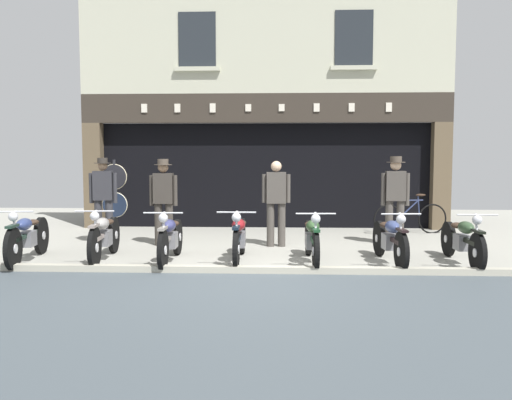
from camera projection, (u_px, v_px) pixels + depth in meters
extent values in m
cube|color=#98968C|center=(265.00, 231.00, 13.07)|extent=(21.00, 10.00, 0.08)
cube|color=#AEA997|center=(255.00, 272.00, 8.17)|extent=(21.00, 0.16, 0.18)
cube|color=black|center=(267.00, 173.00, 15.25)|extent=(8.28, 4.00, 2.60)
cube|color=brown|center=(94.00, 176.00, 13.33)|extent=(0.44, 0.36, 2.60)
cube|color=brown|center=(440.00, 176.00, 12.95)|extent=(0.44, 0.36, 2.60)
cube|color=#23282D|center=(265.00, 170.00, 13.50)|extent=(7.92, 0.03, 2.18)
cube|color=#332B24|center=(265.00, 108.00, 12.94)|extent=(9.00, 0.24, 0.70)
cube|color=silver|center=(144.00, 108.00, 12.94)|extent=(0.14, 0.03, 0.21)
cube|color=silver|center=(177.00, 108.00, 12.90)|extent=(0.14, 0.03, 0.21)
cube|color=silver|center=(213.00, 108.00, 12.86)|extent=(0.14, 0.03, 0.22)
cube|color=silver|center=(248.00, 108.00, 12.83)|extent=(0.14, 0.03, 0.17)
cube|color=silver|center=(282.00, 108.00, 12.79)|extent=(0.14, 0.03, 0.17)
cube|color=silver|center=(317.00, 108.00, 12.75)|extent=(0.14, 0.03, 0.20)
cube|color=silver|center=(352.00, 107.00, 12.72)|extent=(0.14, 0.03, 0.20)
cube|color=silver|center=(389.00, 107.00, 12.68)|extent=(0.14, 0.03, 0.22)
cube|color=#B9B9A0|center=(265.00, 41.00, 12.89)|extent=(9.00, 0.40, 2.55)
cube|color=#23282D|center=(197.00, 40.00, 12.75)|extent=(0.90, 0.02, 1.30)
cube|color=#B9B9A0|center=(197.00, 69.00, 12.77)|extent=(1.10, 0.12, 0.10)
cube|color=#23282D|center=(354.00, 38.00, 12.58)|extent=(0.90, 0.02, 1.30)
cube|color=#B9B9A0|center=(354.00, 68.00, 12.60)|extent=(1.10, 0.12, 0.10)
cylinder|color=black|center=(13.00, 249.00, 8.33)|extent=(0.16, 0.68, 0.67)
cylinder|color=silver|center=(13.00, 249.00, 8.33)|extent=(0.12, 0.16, 0.15)
cylinder|color=black|center=(41.00, 235.00, 9.73)|extent=(0.17, 0.68, 0.67)
cylinder|color=silver|center=(41.00, 235.00, 9.73)|extent=(0.13, 0.16, 0.15)
cube|color=#1D3126|center=(28.00, 235.00, 9.02)|extent=(0.24, 1.30, 0.07)
cube|color=slate|center=(28.00, 239.00, 9.03)|extent=(0.24, 0.34, 0.26)
ellipsoid|color=navy|center=(24.00, 224.00, 8.84)|extent=(0.28, 0.48, 0.20)
ellipsoid|color=#38281E|center=(33.00, 222.00, 9.26)|extent=(0.24, 0.32, 0.10)
cube|color=#1D3126|center=(12.00, 226.00, 8.30)|extent=(0.15, 0.37, 0.04)
sphere|color=silver|center=(13.00, 217.00, 8.35)|extent=(0.15, 0.15, 0.15)
cylinder|color=silver|center=(13.00, 212.00, 8.34)|extent=(0.62, 0.11, 0.02)
cylinder|color=silver|center=(13.00, 230.00, 8.35)|extent=(0.07, 0.30, 0.60)
cylinder|color=black|center=(94.00, 248.00, 8.47)|extent=(0.13, 0.67, 0.66)
cylinder|color=silver|center=(94.00, 248.00, 8.47)|extent=(0.11, 0.15, 0.15)
cylinder|color=black|center=(114.00, 235.00, 9.84)|extent=(0.14, 0.67, 0.66)
cylinder|color=silver|center=(114.00, 235.00, 9.84)|extent=(0.12, 0.15, 0.15)
cube|color=gray|center=(105.00, 234.00, 9.15)|extent=(0.18, 1.27, 0.07)
cube|color=slate|center=(105.00, 238.00, 9.15)|extent=(0.23, 0.34, 0.26)
ellipsoid|color=gray|center=(102.00, 224.00, 8.96)|extent=(0.26, 0.48, 0.20)
ellipsoid|color=#38281E|center=(108.00, 222.00, 9.38)|extent=(0.23, 0.32, 0.10)
cube|color=gray|center=(94.00, 226.00, 8.44)|extent=(0.13, 0.37, 0.04)
sphere|color=silver|center=(95.00, 216.00, 8.49)|extent=(0.15, 0.15, 0.15)
cylinder|color=silver|center=(94.00, 211.00, 8.48)|extent=(0.62, 0.08, 0.02)
cylinder|color=silver|center=(95.00, 229.00, 8.48)|extent=(0.06, 0.29, 0.60)
cylinder|color=black|center=(163.00, 250.00, 8.30)|extent=(0.09, 0.65, 0.64)
cylinder|color=silver|center=(163.00, 250.00, 8.30)|extent=(0.10, 0.14, 0.14)
cylinder|color=black|center=(178.00, 237.00, 9.66)|extent=(0.10, 0.65, 0.64)
cylinder|color=silver|center=(178.00, 237.00, 9.66)|extent=(0.11, 0.14, 0.14)
cube|color=gray|center=(171.00, 236.00, 8.97)|extent=(0.10, 1.26, 0.07)
cube|color=slate|center=(171.00, 240.00, 8.98)|extent=(0.21, 0.32, 0.26)
ellipsoid|color=navy|center=(169.00, 226.00, 8.79)|extent=(0.23, 0.47, 0.20)
ellipsoid|color=#38281E|center=(173.00, 224.00, 9.20)|extent=(0.21, 0.30, 0.10)
cube|color=gray|center=(163.00, 228.00, 8.27)|extent=(0.11, 0.36, 0.04)
sphere|color=silver|center=(163.00, 218.00, 8.31)|extent=(0.15, 0.15, 0.15)
cylinder|color=silver|center=(163.00, 213.00, 8.31)|extent=(0.62, 0.04, 0.02)
cylinder|color=silver|center=(163.00, 231.00, 8.31)|extent=(0.04, 0.28, 0.60)
cylinder|color=black|center=(236.00, 249.00, 8.35)|extent=(0.07, 0.65, 0.65)
cylinder|color=silver|center=(236.00, 249.00, 8.35)|extent=(0.10, 0.14, 0.14)
cylinder|color=black|center=(242.00, 236.00, 9.76)|extent=(0.08, 0.65, 0.65)
cylinder|color=silver|center=(242.00, 236.00, 9.76)|extent=(0.11, 0.14, 0.14)
cube|color=black|center=(239.00, 235.00, 9.04)|extent=(0.07, 1.30, 0.07)
cube|color=slate|center=(239.00, 239.00, 9.05)|extent=(0.20, 0.32, 0.26)
ellipsoid|color=maroon|center=(239.00, 225.00, 8.86)|extent=(0.22, 0.46, 0.20)
ellipsoid|color=#38281E|center=(240.00, 223.00, 9.28)|extent=(0.20, 0.30, 0.10)
cube|color=black|center=(236.00, 228.00, 8.32)|extent=(0.10, 0.36, 0.04)
sphere|color=silver|center=(236.00, 217.00, 8.37)|extent=(0.15, 0.15, 0.15)
cylinder|color=silver|center=(236.00, 212.00, 8.36)|extent=(0.62, 0.03, 0.02)
cylinder|color=silver|center=(236.00, 231.00, 8.36)|extent=(0.04, 0.24, 0.62)
cylinder|color=black|center=(316.00, 251.00, 8.24)|extent=(0.09, 0.63, 0.63)
cylinder|color=silver|center=(316.00, 251.00, 8.24)|extent=(0.10, 0.14, 0.14)
cylinder|color=black|center=(308.00, 238.00, 9.63)|extent=(0.10, 0.63, 0.63)
cylinder|color=silver|center=(308.00, 238.00, 9.63)|extent=(0.11, 0.14, 0.14)
cube|color=#173E21|center=(312.00, 237.00, 8.93)|extent=(0.11, 1.28, 0.07)
cube|color=slate|center=(312.00, 241.00, 8.93)|extent=(0.21, 0.33, 0.26)
ellipsoid|color=#2E4D29|center=(313.00, 226.00, 8.74)|extent=(0.23, 0.47, 0.20)
ellipsoid|color=#38281E|center=(311.00, 224.00, 9.16)|extent=(0.21, 0.31, 0.10)
cube|color=#173E21|center=(316.00, 230.00, 8.21)|extent=(0.11, 0.36, 0.04)
sphere|color=silver|center=(316.00, 219.00, 8.26)|extent=(0.15, 0.15, 0.15)
cylinder|color=silver|center=(316.00, 214.00, 8.25)|extent=(0.62, 0.04, 0.02)
cylinder|color=silver|center=(316.00, 232.00, 8.26)|extent=(0.04, 0.23, 0.62)
cylinder|color=black|center=(401.00, 252.00, 8.20)|extent=(0.11, 0.63, 0.63)
cylinder|color=silver|center=(401.00, 252.00, 8.20)|extent=(0.11, 0.15, 0.14)
cylinder|color=black|center=(379.00, 238.00, 9.54)|extent=(0.12, 0.63, 0.63)
cylinder|color=silver|center=(379.00, 238.00, 9.54)|extent=(0.12, 0.15, 0.14)
cube|color=black|center=(390.00, 237.00, 8.86)|extent=(0.16, 1.24, 0.07)
cube|color=slate|center=(389.00, 242.00, 8.87)|extent=(0.22, 0.33, 0.26)
ellipsoid|color=#374472|center=(393.00, 227.00, 8.68)|extent=(0.25, 0.47, 0.20)
ellipsoid|color=#38281E|center=(386.00, 225.00, 9.09)|extent=(0.22, 0.31, 0.10)
cube|color=black|center=(402.00, 230.00, 8.17)|extent=(0.12, 0.37, 0.04)
sphere|color=silver|center=(401.00, 219.00, 8.22)|extent=(0.15, 0.15, 0.15)
cylinder|color=silver|center=(401.00, 214.00, 8.21)|extent=(0.62, 0.07, 0.02)
cylinder|color=silver|center=(401.00, 233.00, 8.22)|extent=(0.05, 0.23, 0.62)
cylinder|color=black|center=(478.00, 253.00, 8.14)|extent=(0.07, 0.62, 0.62)
cylinder|color=silver|center=(478.00, 253.00, 8.14)|extent=(0.10, 0.14, 0.14)
cylinder|color=black|center=(448.00, 239.00, 9.52)|extent=(0.08, 0.62, 0.62)
cylinder|color=silver|center=(448.00, 239.00, 9.52)|extent=(0.11, 0.14, 0.14)
cube|color=black|center=(462.00, 238.00, 8.82)|extent=(0.08, 1.28, 0.07)
cube|color=slate|center=(462.00, 242.00, 8.82)|extent=(0.20, 0.32, 0.26)
ellipsoid|color=#30472D|center=(466.00, 228.00, 8.64)|extent=(0.22, 0.46, 0.20)
ellipsoid|color=#38281E|center=(457.00, 225.00, 9.05)|extent=(0.20, 0.30, 0.10)
cube|color=black|center=(478.00, 231.00, 8.11)|extent=(0.10, 0.36, 0.04)
sphere|color=silver|center=(477.00, 220.00, 8.15)|extent=(0.15, 0.15, 0.15)
cylinder|color=silver|center=(477.00, 215.00, 8.15)|extent=(0.62, 0.03, 0.02)
cylinder|color=silver|center=(477.00, 234.00, 8.15)|extent=(0.04, 0.25, 0.61)
cylinder|color=#2D2D33|center=(109.00, 221.00, 10.86)|extent=(0.15, 0.15, 0.91)
cylinder|color=#2D2D33|center=(98.00, 221.00, 10.84)|extent=(0.15, 0.15, 0.91)
cube|color=#2D2D33|center=(103.00, 186.00, 10.79)|extent=(0.40, 0.26, 0.59)
cube|color=silver|center=(104.00, 182.00, 10.90)|extent=(0.14, 0.04, 0.33)
cube|color=navy|center=(104.00, 182.00, 10.91)|extent=(0.05, 0.02, 0.31)
cylinder|color=#2D2D33|center=(115.00, 188.00, 10.81)|extent=(0.09, 0.09, 0.61)
cylinder|color=#2D2D33|center=(91.00, 188.00, 10.78)|extent=(0.09, 0.09, 0.61)
sphere|color=#9E7A5B|center=(103.00, 166.00, 10.76)|extent=(0.19, 0.19, 0.19)
cylinder|color=#332D28|center=(103.00, 163.00, 10.75)|extent=(0.33, 0.33, 0.01)
cylinder|color=#332D28|center=(102.00, 160.00, 10.75)|extent=(0.20, 0.20, 0.11)
cylinder|color=#38332D|center=(169.00, 224.00, 10.64)|extent=(0.15, 0.15, 0.87)
cylinder|color=#38332D|center=(158.00, 224.00, 10.64)|extent=(0.15, 0.15, 0.87)
cube|color=#38332D|center=(163.00, 188.00, 10.58)|extent=(0.38, 0.23, 0.60)
cube|color=white|center=(164.00, 184.00, 10.69)|extent=(0.14, 0.02, 0.34)
cube|color=black|center=(165.00, 185.00, 10.71)|extent=(0.05, 0.01, 0.31)
cylinder|color=#38332D|center=(175.00, 190.00, 10.58)|extent=(0.09, 0.09, 0.61)
cylinder|color=#38332D|center=(152.00, 190.00, 10.59)|extent=(0.09, 0.09, 0.61)
sphere|color=#9E7A5B|center=(163.00, 168.00, 10.55)|extent=(0.21, 0.21, 0.21)
cylinder|color=#4C4238|center=(163.00, 165.00, 10.54)|extent=(0.35, 0.35, 0.01)
cylinder|color=#4C4238|center=(163.00, 162.00, 10.54)|extent=(0.22, 0.22, 0.11)
cylinder|color=#47423D|center=(282.00, 224.00, 10.52)|extent=(0.15, 0.15, 0.88)
cylinder|color=#47423D|center=(271.00, 224.00, 10.52)|extent=(0.15, 0.15, 0.88)
cube|color=#47423D|center=(276.00, 188.00, 10.46)|extent=(0.39, 0.23, 0.61)
cube|color=silver|center=(276.00, 184.00, 10.57)|extent=(0.14, 0.03, 0.34)
cube|color=black|center=(276.00, 184.00, 10.58)|extent=(0.05, 0.01, 0.32)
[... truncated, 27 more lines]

